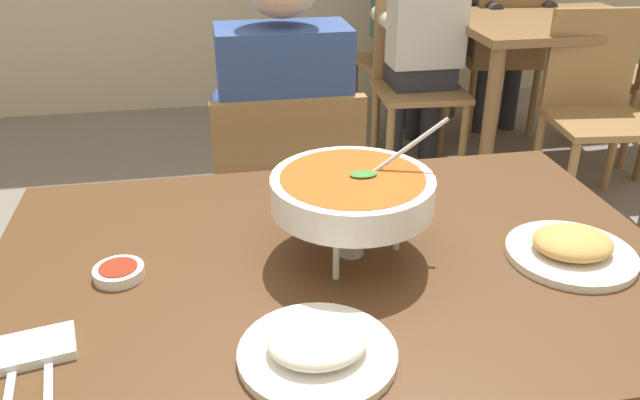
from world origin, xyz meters
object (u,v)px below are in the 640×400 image
chair_diner_main (287,211)px  rice_plate (317,347)px  chair_bg_corner (595,99)px  patron_bg_middle (500,5)px  sauce_dish (119,272)px  chair_bg_middle (503,50)px  appetizer_plate (572,248)px  patron_bg_left (402,10)px  dining_table_far (549,47)px  chair_bg_left (411,49)px  dining_table_main (334,309)px  diner_main (283,135)px  chair_bg_right (416,72)px  curry_bowl (352,193)px  patron_bg_right (424,28)px

chair_diner_main → rice_plate: bearing=-94.7°
chair_diner_main → rice_plate: (-0.08, -0.98, 0.29)m
chair_bg_corner → patron_bg_middle: bearing=90.3°
sauce_dish → chair_bg_middle: chair_bg_middle is taller
patron_bg_middle → sauce_dish: bearing=-126.3°
appetizer_plate → patron_bg_left: size_ratio=0.18×
chair_bg_middle → chair_bg_corner: same height
dining_table_far → rice_plate: bearing=-125.2°
chair_diner_main → appetizer_plate: (0.44, -0.79, 0.29)m
chair_bg_left → rice_plate: bearing=-110.5°
rice_plate → sauce_dish: (-0.31, 0.28, -0.01)m
dining_table_main → dining_table_far: same height
diner_main → chair_bg_right: 1.67m
chair_bg_middle → appetizer_plate: bearing=-112.9°
chair_diner_main → dining_table_main: bearing=-90.0°
chair_bg_corner → patron_bg_middle: (-0.01, 1.08, 0.24)m
dining_table_main → patron_bg_middle: (1.54, 2.63, 0.08)m
patron_bg_left → appetizer_plate: bearing=-100.2°
dining_table_main → chair_diner_main: 0.73m
chair_bg_corner → curry_bowl: bearing=-134.3°
chair_bg_right → chair_bg_corner: bearing=-41.6°
chair_bg_corner → patron_bg_left: patron_bg_left is taller
curry_bowl → patron_bg_middle: 3.02m
chair_bg_middle → patron_bg_right: patron_bg_right is taller
chair_diner_main → chair_bg_middle: size_ratio=1.00×
dining_table_far → chair_bg_middle: 0.50m
chair_bg_left → chair_bg_right: size_ratio=1.00×
diner_main → chair_bg_corner: diner_main is taller
dining_table_main → appetizer_plate: bearing=-9.7°
chair_bg_left → dining_table_main: bearing=-110.9°
sauce_dish → patron_bg_right: bearing=58.6°
dining_table_main → curry_bowl: (0.04, 0.01, 0.25)m
appetizer_plate → chair_bg_middle: (1.10, 2.59, -0.29)m
diner_main → patron_bg_middle: size_ratio=1.00×
rice_plate → chair_bg_left: 3.12m
chair_diner_main → patron_bg_left: bearing=63.9°
appetizer_plate → chair_diner_main: bearing=119.1°
curry_bowl → appetizer_plate: (0.40, -0.09, -0.11)m
chair_bg_right → dining_table_far: bearing=-9.3°
dining_table_main → patron_bg_middle: 3.05m
curry_bowl → chair_bg_corner: bearing=45.7°
dining_table_far → patron_bg_right: 0.67m
sauce_dish → patron_bg_right: (1.28, 2.09, -0.05)m
chair_diner_main → curry_bowl: bearing=-87.1°
sauce_dish → rice_plate: bearing=-41.6°
dining_table_far → patron_bg_left: bearing=138.0°
sauce_dish → chair_bg_left: (1.40, 2.63, -0.28)m
appetizer_plate → dining_table_far: (1.11, 2.11, -0.16)m
patron_bg_right → diner_main: bearing=-123.2°
chair_bg_middle → patron_bg_left: (-0.61, 0.08, 0.24)m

